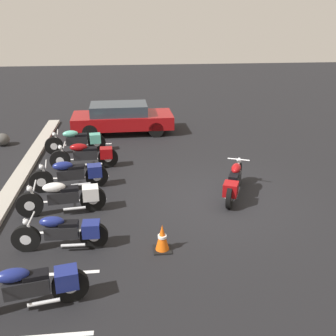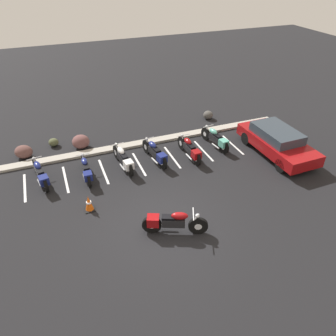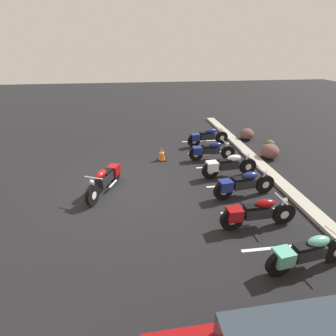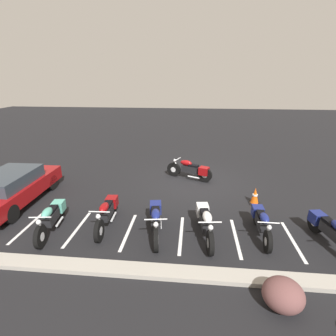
{
  "view_description": "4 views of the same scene",
  "coord_description": "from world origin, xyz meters",
  "px_view_note": "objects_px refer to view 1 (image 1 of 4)",
  "views": [
    {
      "loc": [
        -9.8,
        2.55,
        5.03
      ],
      "look_at": [
        1.12,
        1.42,
        0.6
      ],
      "focal_mm": 42.0,
      "sensor_mm": 36.0,
      "label": 1
    },
    {
      "loc": [
        -2.98,
        -8.18,
        8.36
      ],
      "look_at": [
        1.29,
        2.81,
        0.5
      ],
      "focal_mm": 35.0,
      "sensor_mm": 36.0,
      "label": 2
    },
    {
      "loc": [
        8.63,
        0.71,
        4.78
      ],
      "look_at": [
        0.12,
        1.86,
        0.74
      ],
      "focal_mm": 28.0,
      "sensor_mm": 36.0,
      "label": 3
    },
    {
      "loc": [
        0.13,
        11.36,
        4.67
      ],
      "look_at": [
        1.16,
        0.95,
        1.0
      ],
      "focal_mm": 28.0,
      "sensor_mm": 36.0,
      "label": 4
    }
  ],
  "objects_px": {
    "motorcycle_maroon_featured": "(234,182)",
    "parked_bike_5": "(78,141)",
    "car_red": "(122,118)",
    "landscape_rock_0": "(2,140)",
    "traffic_cone": "(162,238)",
    "parked_bike_1": "(65,232)",
    "parked_bike_3": "(73,174)",
    "parked_bike_2": "(66,197)",
    "parked_bike_4": "(88,155)",
    "parked_bike_0": "(31,286)"
  },
  "relations": [
    {
      "from": "motorcycle_maroon_featured",
      "to": "parked_bike_3",
      "type": "relative_size",
      "value": 0.95
    },
    {
      "from": "parked_bike_1",
      "to": "parked_bike_5",
      "type": "height_order",
      "value": "parked_bike_5"
    },
    {
      "from": "parked_bike_0",
      "to": "parked_bike_1",
      "type": "xyz_separation_m",
      "value": [
        1.86,
        -0.33,
        -0.03
      ]
    },
    {
      "from": "parked_bike_0",
      "to": "parked_bike_3",
      "type": "xyz_separation_m",
      "value": [
        5.12,
        -0.14,
        0.01
      ]
    },
    {
      "from": "parked_bike_4",
      "to": "parked_bike_5",
      "type": "height_order",
      "value": "parked_bike_4"
    },
    {
      "from": "parked_bike_0",
      "to": "landscape_rock_0",
      "type": "distance_m",
      "value": 10.12
    },
    {
      "from": "car_red",
      "to": "landscape_rock_0",
      "type": "distance_m",
      "value": 4.93
    },
    {
      "from": "parked_bike_4",
      "to": "traffic_cone",
      "type": "height_order",
      "value": "parked_bike_4"
    },
    {
      "from": "motorcycle_maroon_featured",
      "to": "traffic_cone",
      "type": "xyz_separation_m",
      "value": [
        -2.49,
        2.28,
        -0.18
      ]
    },
    {
      "from": "parked_bike_2",
      "to": "parked_bike_5",
      "type": "height_order",
      "value": "parked_bike_2"
    },
    {
      "from": "parked_bike_2",
      "to": "parked_bike_3",
      "type": "height_order",
      "value": "parked_bike_2"
    },
    {
      "from": "motorcycle_maroon_featured",
      "to": "parked_bike_5",
      "type": "distance_m",
      "value": 6.49
    },
    {
      "from": "car_red",
      "to": "parked_bike_5",
      "type": "bearing_deg",
      "value": -124.64
    },
    {
      "from": "landscape_rock_0",
      "to": "parked_bike_0",
      "type": "bearing_deg",
      "value": -161.58
    },
    {
      "from": "parked_bike_1",
      "to": "traffic_cone",
      "type": "height_order",
      "value": "parked_bike_1"
    },
    {
      "from": "parked_bike_1",
      "to": "traffic_cone",
      "type": "xyz_separation_m",
      "value": [
        -0.27,
        -2.15,
        -0.14
      ]
    },
    {
      "from": "parked_bike_0",
      "to": "motorcycle_maroon_featured",
      "type": "bearing_deg",
      "value": -149.99
    },
    {
      "from": "motorcycle_maroon_featured",
      "to": "traffic_cone",
      "type": "distance_m",
      "value": 3.38
    },
    {
      "from": "motorcycle_maroon_featured",
      "to": "parked_bike_3",
      "type": "xyz_separation_m",
      "value": [
        1.03,
        4.63,
        -0.0
      ]
    },
    {
      "from": "parked_bike_1",
      "to": "parked_bike_2",
      "type": "distance_m",
      "value": 1.74
    },
    {
      "from": "parked_bike_0",
      "to": "landscape_rock_0",
      "type": "height_order",
      "value": "parked_bike_0"
    },
    {
      "from": "parked_bike_1",
      "to": "traffic_cone",
      "type": "relative_size",
      "value": 3.29
    },
    {
      "from": "parked_bike_4",
      "to": "landscape_rock_0",
      "type": "bearing_deg",
      "value": -40.55
    },
    {
      "from": "parked_bike_2",
      "to": "car_red",
      "type": "relative_size",
      "value": 0.53
    },
    {
      "from": "parked_bike_4",
      "to": "car_red",
      "type": "bearing_deg",
      "value": -108.08
    },
    {
      "from": "motorcycle_maroon_featured",
      "to": "parked_bike_1",
      "type": "height_order",
      "value": "motorcycle_maroon_featured"
    },
    {
      "from": "parked_bike_3",
      "to": "car_red",
      "type": "height_order",
      "value": "car_red"
    },
    {
      "from": "parked_bike_2",
      "to": "parked_bike_5",
      "type": "relative_size",
      "value": 1.03
    },
    {
      "from": "parked_bike_4",
      "to": "parked_bike_2",
      "type": "bearing_deg",
      "value": 82.34
    },
    {
      "from": "parked_bike_4",
      "to": "traffic_cone",
      "type": "xyz_separation_m",
      "value": [
        -5.18,
        -2.07,
        -0.17
      ]
    },
    {
      "from": "motorcycle_maroon_featured",
      "to": "parked_bike_5",
      "type": "relative_size",
      "value": 0.97
    },
    {
      "from": "parked_bike_1",
      "to": "landscape_rock_0",
      "type": "height_order",
      "value": "parked_bike_1"
    },
    {
      "from": "parked_bike_0",
      "to": "car_red",
      "type": "relative_size",
      "value": 0.52
    },
    {
      "from": "parked_bike_2",
      "to": "parked_bike_4",
      "type": "xyz_separation_m",
      "value": [
        3.19,
        -0.28,
        -0.01
      ]
    },
    {
      "from": "parked_bike_2",
      "to": "parked_bike_3",
      "type": "relative_size",
      "value": 1.01
    },
    {
      "from": "parked_bike_5",
      "to": "traffic_cone",
      "type": "distance_m",
      "value": 7.29
    },
    {
      "from": "parked_bike_0",
      "to": "car_red",
      "type": "bearing_deg",
      "value": -108.73
    },
    {
      "from": "parked_bike_0",
      "to": "car_red",
      "type": "distance_m",
      "value": 10.97
    },
    {
      "from": "motorcycle_maroon_featured",
      "to": "parked_bike_0",
      "type": "height_order",
      "value": "motorcycle_maroon_featured"
    },
    {
      "from": "parked_bike_3",
      "to": "car_red",
      "type": "xyz_separation_m",
      "value": [
        5.74,
        -1.42,
        0.2
      ]
    },
    {
      "from": "motorcycle_maroon_featured",
      "to": "car_red",
      "type": "bearing_deg",
      "value": 48.61
    },
    {
      "from": "parked_bike_3",
      "to": "traffic_cone",
      "type": "bearing_deg",
      "value": 115.11
    },
    {
      "from": "parked_bike_2",
      "to": "parked_bike_4",
      "type": "height_order",
      "value": "parked_bike_2"
    },
    {
      "from": "parked_bike_2",
      "to": "car_red",
      "type": "height_order",
      "value": "car_red"
    },
    {
      "from": "motorcycle_maroon_featured",
      "to": "parked_bike_2",
      "type": "xyz_separation_m",
      "value": [
        -0.5,
        4.64,
        -0.0
      ]
    },
    {
      "from": "motorcycle_maroon_featured",
      "to": "parked_bike_4",
      "type": "distance_m",
      "value": 5.11
    },
    {
      "from": "parked_bike_5",
      "to": "landscape_rock_0",
      "type": "bearing_deg",
      "value": -28.24
    },
    {
      "from": "motorcycle_maroon_featured",
      "to": "car_red",
      "type": "relative_size",
      "value": 0.5
    },
    {
      "from": "parked_bike_0",
      "to": "landscape_rock_0",
      "type": "bearing_deg",
      "value": -82.17
    },
    {
      "from": "parked_bike_2",
      "to": "car_red",
      "type": "xyz_separation_m",
      "value": [
        7.27,
        -1.42,
        0.2
      ]
    }
  ]
}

